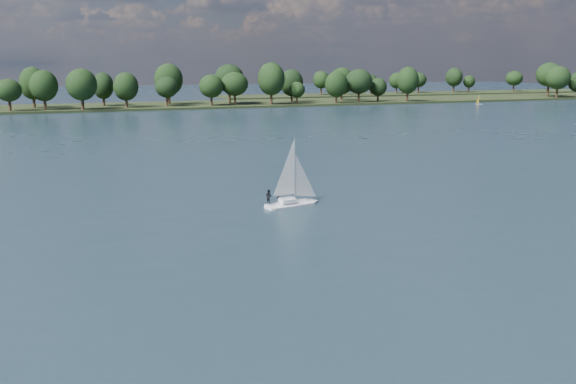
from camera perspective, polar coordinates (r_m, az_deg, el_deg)
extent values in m
plane|color=#233342|center=(131.10, -8.13, 4.41)|extent=(700.00, 700.00, 0.00)
cube|color=black|center=(241.02, -14.47, 7.28)|extent=(660.00, 40.00, 1.50)
cube|color=black|center=(344.37, 12.09, 8.51)|extent=(220.00, 30.00, 1.40)
cube|color=white|center=(71.34, 0.23, -1.27)|extent=(6.33, 2.99, 0.72)
cube|color=white|center=(71.19, 0.23, -0.71)|extent=(1.99, 1.44, 0.45)
cylinder|color=silver|center=(70.56, 0.23, 1.97)|extent=(0.11, 0.11, 7.18)
imported|color=black|center=(71.02, -0.88, -0.24)|extent=(0.42, 0.60, 1.55)
imported|color=black|center=(70.10, -1.72, -0.39)|extent=(0.82, 0.91, 1.55)
cube|color=silver|center=(262.83, 16.59, 7.48)|extent=(2.50, 1.10, 0.39)
cylinder|color=silver|center=(262.72, 16.61, 7.91)|extent=(0.07, 0.07, 3.51)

